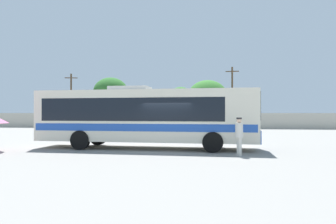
% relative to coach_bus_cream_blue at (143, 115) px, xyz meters
% --- Properties ---
extents(ground_plane, '(300.00, 300.00, 0.00)m').
position_rel_coach_bus_cream_blue_xyz_m(ground_plane, '(1.49, 9.41, -1.86)').
color(ground_plane, gray).
extents(perimeter_wall, '(80.00, 0.30, 1.99)m').
position_rel_coach_bus_cream_blue_xyz_m(perimeter_wall, '(1.49, 23.14, -0.86)').
color(perimeter_wall, '#B2AD9E').
rests_on(perimeter_wall, ground_plane).
extents(coach_bus_cream_blue, '(12.28, 3.13, 3.47)m').
position_rel_coach_bus_cream_blue_xyz_m(coach_bus_cream_blue, '(0.00, 0.00, 0.00)').
color(coach_bus_cream_blue, silver).
rests_on(coach_bus_cream_blue, ground_plane).
extents(attendant_by_bus_door, '(0.45, 0.45, 1.77)m').
position_rel_coach_bus_cream_blue_xyz_m(attendant_by_bus_door, '(5.02, -2.49, -0.85)').
color(attendant_by_bus_door, silver).
rests_on(attendant_by_bus_door, ground_plane).
extents(parked_car_leftmost_red, '(4.29, 2.15, 1.44)m').
position_rel_coach_bus_cream_blue_xyz_m(parked_car_leftmost_red, '(-13.88, 19.95, -1.09)').
color(parked_car_leftmost_red, red).
rests_on(parked_car_leftmost_red, ground_plane).
extents(parked_car_second_maroon, '(4.51, 2.16, 1.54)m').
position_rel_coach_bus_cream_blue_xyz_m(parked_car_second_maroon, '(-8.16, 19.46, -1.05)').
color(parked_car_second_maroon, maroon).
rests_on(parked_car_second_maroon, ground_plane).
extents(utility_pole_near, '(1.80, 0.27, 8.31)m').
position_rel_coach_bus_cream_blue_xyz_m(utility_pole_near, '(6.92, 26.08, 2.48)').
color(utility_pole_near, '#4C3823').
rests_on(utility_pole_near, ground_plane).
extents(utility_pole_far, '(1.78, 0.55, 7.71)m').
position_rel_coach_bus_cream_blue_xyz_m(utility_pole_far, '(-16.09, 25.68, 2.18)').
color(utility_pole_far, '#4C3823').
rests_on(utility_pole_far, ground_plane).
extents(roadside_tree_left, '(5.24, 5.24, 7.40)m').
position_rel_coach_bus_cream_blue_xyz_m(roadside_tree_left, '(-11.04, 28.48, 3.31)').
color(roadside_tree_left, brown).
rests_on(roadside_tree_left, ground_plane).
extents(roadside_tree_midleft, '(3.40, 3.40, 5.66)m').
position_rel_coach_bus_cream_blue_xyz_m(roadside_tree_midleft, '(-0.17, 26.27, 2.33)').
color(roadside_tree_midleft, brown).
rests_on(roadside_tree_midleft, ground_plane).
extents(roadside_tree_midright, '(5.60, 5.60, 6.61)m').
position_rel_coach_bus_cream_blue_xyz_m(roadside_tree_midright, '(3.56, 26.68, 2.37)').
color(roadside_tree_midright, brown).
rests_on(roadside_tree_midright, ground_plane).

